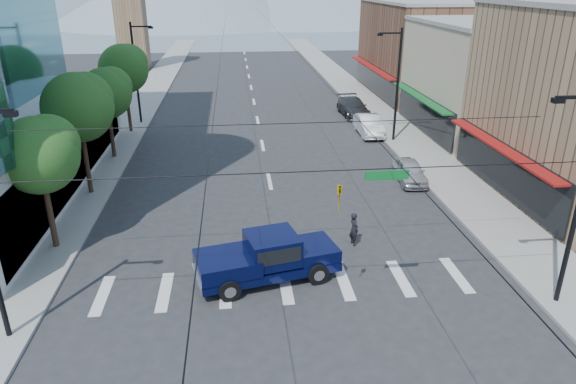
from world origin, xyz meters
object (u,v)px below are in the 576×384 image
(pedestrian, at_px, (354,229))
(parked_car_far, at_px, (353,107))
(pickup_truck, at_px, (267,257))
(parked_car_mid, at_px, (369,125))
(parked_car_near, at_px, (410,171))

(pedestrian, xyz_separation_m, parked_car_far, (5.82, 26.00, -0.03))
(pickup_truck, height_order, parked_car_mid, pickup_truck)
(pedestrian, height_order, parked_car_far, pedestrian)
(pedestrian, relative_size, parked_car_near, 0.41)
(pickup_truck, relative_size, pedestrian, 3.83)
(pedestrian, xyz_separation_m, parked_car_near, (5.60, 8.19, -0.16))
(parked_car_near, xyz_separation_m, parked_car_far, (0.22, 17.81, 0.12))
(parked_car_near, bearing_deg, pickup_truck, -129.11)
(pedestrian, distance_m, parked_car_near, 9.92)
(parked_car_near, height_order, parked_car_mid, parked_car_mid)
(pedestrian, relative_size, parked_car_mid, 0.34)
(pickup_truck, distance_m, parked_car_far, 30.58)
(parked_car_near, xyz_separation_m, parked_car_mid, (0.08, 11.13, 0.12))
(pedestrian, bearing_deg, parked_car_near, -48.28)
(parked_car_far, bearing_deg, pedestrian, -104.67)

